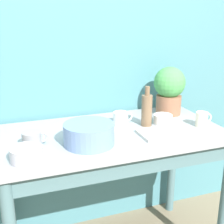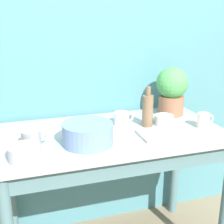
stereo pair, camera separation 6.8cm
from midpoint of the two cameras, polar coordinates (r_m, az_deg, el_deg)
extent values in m
cube|color=teal|center=(2.06, -2.48, 9.44)|extent=(6.00, 0.05, 2.40)
cylinder|color=slate|center=(2.16, -17.27, -13.27)|extent=(0.06, 0.06, 0.83)
cylinder|color=slate|center=(2.43, 12.28, -9.15)|extent=(0.06, 0.06, 0.83)
cube|color=slate|center=(1.55, 4.66, -9.96)|extent=(1.19, 0.02, 0.10)
cube|color=#93999E|center=(1.78, 1.09, -4.00)|extent=(1.29, 0.70, 0.02)
cylinder|color=#8C5B42|center=(2.11, 11.62, 1.22)|extent=(0.17, 0.17, 0.13)
sphere|color=#47994C|center=(2.07, 11.87, 5.21)|extent=(0.21, 0.21, 0.21)
cylinder|color=#6684B2|center=(1.60, -3.27, -4.00)|extent=(0.26, 0.26, 0.11)
cylinder|color=brown|center=(1.86, 7.57, 0.18)|extent=(0.06, 0.06, 0.19)
cylinder|color=brown|center=(1.82, 7.72, 3.79)|extent=(0.03, 0.03, 0.05)
cylinder|color=beige|center=(1.92, 17.32, -1.48)|extent=(0.07, 0.07, 0.09)
torus|color=beige|center=(1.94, 18.31, -1.24)|extent=(0.06, 0.01, 0.06)
cylinder|color=white|center=(1.88, 2.79, -1.19)|extent=(0.09, 0.09, 0.08)
torus|color=white|center=(1.90, 4.21, -0.93)|extent=(0.05, 0.01, 0.05)
cylinder|color=gray|center=(1.63, -13.43, -4.67)|extent=(0.10, 0.10, 0.08)
torus|color=gray|center=(1.64, -11.56, -4.36)|extent=(0.05, 0.01, 0.05)
cylinder|color=#A8A8B2|center=(1.49, -14.47, -7.22)|extent=(0.15, 0.15, 0.07)
cylinder|color=silver|center=(1.92, 10.49, -1.41)|extent=(0.11, 0.11, 0.06)
cube|color=beige|center=(1.75, 9.83, -4.02)|extent=(0.23, 0.18, 0.02)
camera|label=1|loc=(0.03, -88.88, 0.36)|focal=50.00mm
camera|label=2|loc=(0.03, 91.12, -0.36)|focal=50.00mm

